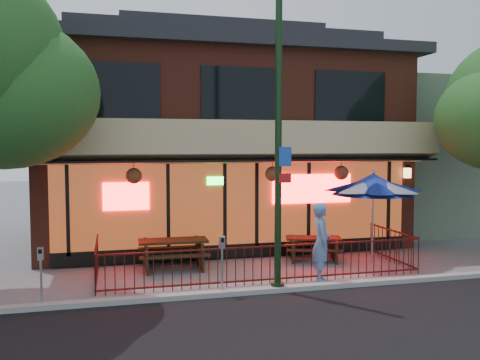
% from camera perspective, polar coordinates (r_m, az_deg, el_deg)
% --- Properties ---
extents(ground, '(80.00, 80.00, 0.00)m').
position_cam_1_polar(ground, '(12.78, 3.65, -11.80)').
color(ground, gray).
rests_on(ground, ground).
extents(curb, '(80.00, 0.25, 0.12)m').
position_cam_1_polar(curb, '(12.31, 4.39, -12.14)').
color(curb, '#999993').
rests_on(curb, ground).
extents(restaurant_building, '(12.96, 9.49, 8.05)m').
position_cam_1_polar(restaurant_building, '(19.20, -2.86, 5.92)').
color(restaurant_building, maroon).
rests_on(restaurant_building, ground).
extents(neighbor_building, '(6.00, 7.00, 6.00)m').
position_cam_1_polar(neighbor_building, '(23.24, 19.17, 2.60)').
color(neighbor_building, slate).
rests_on(neighbor_building, ground).
extents(patio_fence, '(8.44, 2.62, 1.00)m').
position_cam_1_polar(patio_fence, '(13.09, 2.98, -8.57)').
color(patio_fence, '#47120F').
rests_on(patio_fence, ground).
extents(street_light, '(0.43, 0.32, 7.00)m').
position_cam_1_polar(street_light, '(11.92, 4.33, 2.40)').
color(street_light, black).
rests_on(street_light, ground).
extents(picnic_table_left, '(1.95, 1.52, 0.82)m').
position_cam_1_polar(picnic_table_left, '(14.50, -7.51, -7.74)').
color(picnic_table_left, '#342412').
rests_on(picnic_table_left, ground).
extents(picnic_table_right, '(1.92, 1.67, 0.70)m').
position_cam_1_polar(picnic_table_right, '(15.57, 8.23, -7.24)').
color(picnic_table_right, '#382013').
rests_on(picnic_table_right, ground).
extents(patio_umbrella, '(2.39, 2.39, 2.73)m').
position_cam_1_polar(patio_umbrella, '(15.29, 14.72, -0.45)').
color(patio_umbrella, gray).
rests_on(patio_umbrella, ground).
extents(pedestrian, '(0.66, 0.84, 2.02)m').
position_cam_1_polar(pedestrian, '(13.10, 9.11, -6.92)').
color(pedestrian, '#5E85BD').
rests_on(pedestrian, ground).
extents(parking_meter_near, '(0.15, 0.13, 1.37)m').
position_cam_1_polar(parking_meter_near, '(11.84, -2.03, -8.45)').
color(parking_meter_near, '#94969C').
rests_on(parking_meter_near, ground).
extents(parking_meter_far, '(0.12, 0.10, 1.31)m').
position_cam_1_polar(parking_meter_far, '(11.69, -21.46, -9.09)').
color(parking_meter_far, '#9C9EA4').
rests_on(parking_meter_far, ground).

